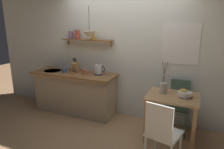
% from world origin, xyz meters
% --- Properties ---
extents(ground_plane, '(14.00, 14.00, 0.00)m').
position_xyz_m(ground_plane, '(0.00, 0.00, 0.00)').
color(ground_plane, '#A87F56').
extents(back_wall, '(6.80, 0.11, 2.70)m').
position_xyz_m(back_wall, '(0.20, 0.65, 1.35)').
color(back_wall, silver).
rests_on(back_wall, ground_plane).
extents(kitchen_counter, '(1.83, 0.63, 0.89)m').
position_xyz_m(kitchen_counter, '(-1.00, 0.32, 0.45)').
color(kitchen_counter, tan).
rests_on(kitchen_counter, ground_plane).
extents(wall_shelf, '(1.13, 0.20, 0.33)m').
position_xyz_m(wall_shelf, '(-0.85, 0.49, 1.61)').
color(wall_shelf, brown).
extents(dining_table, '(0.81, 0.66, 0.77)m').
position_xyz_m(dining_table, '(1.06, 0.03, 0.62)').
color(dining_table, tan).
rests_on(dining_table, ground_plane).
extents(dining_chair_near, '(0.51, 0.52, 0.91)m').
position_xyz_m(dining_chair_near, '(1.02, -0.66, 0.50)').
color(dining_chair_near, white).
rests_on(dining_chair_near, ground_plane).
extents(dining_chair_far, '(0.39, 0.44, 0.91)m').
position_xyz_m(dining_chair_far, '(1.12, 0.42, 0.50)').
color(dining_chair_far, '#4C6B5B').
rests_on(dining_chair_far, ground_plane).
extents(fruit_bowl, '(0.21, 0.21, 0.14)m').
position_xyz_m(fruit_bowl, '(1.23, 0.05, 0.82)').
color(fruit_bowl, silver).
rests_on(fruit_bowl, dining_table).
extents(twig_vase, '(0.12, 0.12, 0.54)m').
position_xyz_m(twig_vase, '(0.88, 0.11, 0.86)').
color(twig_vase, '#B7B2A8').
rests_on(twig_vase, dining_table).
extents(electric_kettle, '(0.26, 0.18, 0.23)m').
position_xyz_m(electric_kettle, '(-0.44, 0.37, 0.99)').
color(electric_kettle, black).
rests_on(electric_kettle, kitchen_counter).
extents(knife_block, '(0.10, 0.19, 0.30)m').
position_xyz_m(knife_block, '(-0.99, 0.38, 1.01)').
color(knife_block, tan).
rests_on(knife_block, kitchen_counter).
extents(coffee_mug_by_sink, '(0.13, 0.09, 0.09)m').
position_xyz_m(coffee_mug_by_sink, '(-1.19, 0.25, 0.93)').
color(coffee_mug_by_sink, '#3D5B89').
rests_on(coffee_mug_by_sink, kitchen_counter).
extents(coffee_mug_spare, '(0.12, 0.08, 0.10)m').
position_xyz_m(coffee_mug_spare, '(-0.72, 0.29, 0.93)').
color(coffee_mug_spare, '#C6664C').
rests_on(coffee_mug_spare, kitchen_counter).
extents(pendant_lamp, '(0.26, 0.26, 0.60)m').
position_xyz_m(pendant_lamp, '(-0.59, 0.29, 1.68)').
color(pendant_lamp, black).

